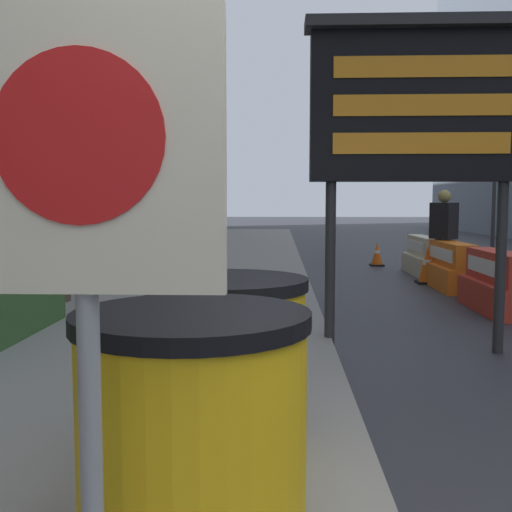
# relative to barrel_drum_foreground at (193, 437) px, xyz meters

# --- Properties ---
(bare_tree) EXTENTS (2.33, 2.44, 3.61)m
(bare_tree) POSITION_rel_barrel_drum_foreground_xyz_m (-2.60, 5.71, 1.41)
(bare_tree) COLOR #4C3D2D
(bare_tree) RESTS_ON sidewalk_left
(barrel_drum_foreground) EXTENTS (0.84, 0.84, 0.91)m
(barrel_drum_foreground) POSITION_rel_barrel_drum_foreground_xyz_m (0.00, 0.00, 0.00)
(barrel_drum_foreground) COLOR yellow
(barrel_drum_foreground) RESTS_ON sidewalk_left
(barrel_drum_middle) EXTENTS (0.84, 0.84, 0.91)m
(barrel_drum_middle) POSITION_rel_barrel_drum_foreground_xyz_m (0.03, 0.93, 0.00)
(barrel_drum_middle) COLOR yellow
(barrel_drum_middle) RESTS_ON sidewalk_left
(warning_sign) EXTENTS (0.72, 0.08, 1.84)m
(warning_sign) POSITION_rel_barrel_drum_foreground_xyz_m (-0.19, -0.57, 0.86)
(warning_sign) COLOR gray
(warning_sign) RESTS_ON sidewalk_left
(message_board) EXTENTS (2.13, 0.36, 3.10)m
(message_board) POSITION_rel_barrel_drum_foreground_xyz_m (1.60, 3.65, 1.73)
(message_board) COLOR #28282B
(message_board) RESTS_ON ground_plane
(jersey_barrier_red_striped) EXTENTS (0.58, 1.63, 0.80)m
(jersey_barrier_red_striped) POSITION_rel_barrel_drum_foreground_xyz_m (3.19, 5.86, -0.25)
(jersey_barrier_red_striped) COLOR red
(jersey_barrier_red_striped) RESTS_ON ground_plane
(jersey_barrier_orange_near) EXTENTS (0.58, 1.66, 0.78)m
(jersey_barrier_orange_near) POSITION_rel_barrel_drum_foreground_xyz_m (3.19, 8.00, -0.25)
(jersey_barrier_orange_near) COLOR orange
(jersey_barrier_orange_near) RESTS_ON ground_plane
(jersey_barrier_cream) EXTENTS (0.51, 1.68, 0.77)m
(jersey_barrier_cream) POSITION_rel_barrel_drum_foreground_xyz_m (3.19, 10.00, -0.26)
(jersey_barrier_cream) COLOR beige
(jersey_barrier_cream) RESTS_ON ground_plane
(traffic_cone_near) EXTENTS (0.33, 0.33, 0.59)m
(traffic_cone_near) POSITION_rel_barrel_drum_foreground_xyz_m (3.11, 5.84, -0.31)
(traffic_cone_near) COLOR black
(traffic_cone_near) RESTS_ON ground_plane
(traffic_cone_mid) EXTENTS (0.37, 0.37, 0.67)m
(traffic_cone_mid) POSITION_rel_barrel_drum_foreground_xyz_m (2.94, 8.62, -0.27)
(traffic_cone_mid) COLOR black
(traffic_cone_mid) RESTS_ON ground_plane
(traffic_cone_far) EXTENTS (0.31, 0.31, 0.55)m
(traffic_cone_far) POSITION_rel_barrel_drum_foreground_xyz_m (2.53, 11.59, -0.33)
(traffic_cone_far) COLOR black
(traffic_cone_far) RESTS_ON ground_plane
(traffic_light_near_curb) EXTENTS (0.28, 0.44, 4.35)m
(traffic_light_near_curb) POSITION_rel_barrel_drum_foreground_xyz_m (1.77, 15.48, 2.54)
(traffic_light_near_curb) COLOR #2D2D30
(traffic_light_near_curb) RESTS_ON ground_plane
(traffic_light_far_side) EXTENTS (0.28, 0.45, 3.41)m
(traffic_light_far_side) POSITION_rel_barrel_drum_foreground_xyz_m (7.14, 17.25, 1.88)
(traffic_light_far_side) COLOR #2D2D30
(traffic_light_far_side) RESTS_ON ground_plane
(pedestrian_passerby) EXTENTS (0.46, 0.51, 1.66)m
(pedestrian_passerby) POSITION_rel_barrel_drum_foreground_xyz_m (3.19, 8.56, 0.38)
(pedestrian_passerby) COLOR #23283D
(pedestrian_passerby) RESTS_ON ground_plane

